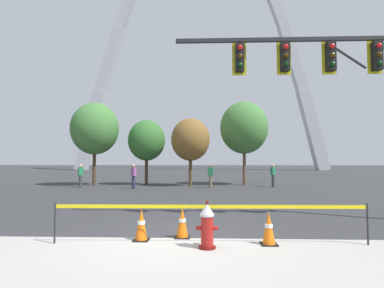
# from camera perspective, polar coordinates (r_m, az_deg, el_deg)

# --- Properties ---
(ground_plane) EXTENTS (240.00, 240.00, 0.00)m
(ground_plane) POSITION_cam_1_polar(r_m,az_deg,el_deg) (7.70, -3.28, -16.84)
(ground_plane) COLOR #333335
(fire_hydrant) EXTENTS (0.46, 0.48, 0.99)m
(fire_hydrant) POSITION_cam_1_polar(r_m,az_deg,el_deg) (6.74, 2.78, -14.76)
(fire_hydrant) COLOR #5E0F0D
(fire_hydrant) RESTS_ON ground
(caution_tape_barrier) EXTENTS (6.90, 0.17, 0.90)m
(caution_tape_barrier) POSITION_cam_1_polar(r_m,az_deg,el_deg) (7.02, 3.25, -12.77)
(caution_tape_barrier) COLOR #232326
(caution_tape_barrier) RESTS_ON ground
(traffic_cone_by_hydrant) EXTENTS (0.36, 0.36, 0.73)m
(traffic_cone_by_hydrant) POSITION_cam_1_polar(r_m,az_deg,el_deg) (7.47, -9.25, -14.42)
(traffic_cone_by_hydrant) COLOR black
(traffic_cone_by_hydrant) RESTS_ON ground
(traffic_cone_mid_sidewalk) EXTENTS (0.36, 0.36, 0.73)m
(traffic_cone_mid_sidewalk) POSITION_cam_1_polar(r_m,az_deg,el_deg) (7.63, -1.78, -14.21)
(traffic_cone_mid_sidewalk) COLOR black
(traffic_cone_mid_sidewalk) RESTS_ON ground
(traffic_cone_curb_edge) EXTENTS (0.36, 0.36, 0.73)m
(traffic_cone_curb_edge) POSITION_cam_1_polar(r_m,az_deg,el_deg) (7.22, 13.87, -14.77)
(traffic_cone_curb_edge) COLOR black
(traffic_cone_curb_edge) RESTS_ON ground
(traffic_signal_gantry) EXTENTS (7.82, 0.44, 6.00)m
(traffic_signal_gantry) POSITION_cam_1_polar(r_m,az_deg,el_deg) (10.85, 26.22, 10.95)
(traffic_signal_gantry) COLOR #232326
(traffic_signal_gantry) RESTS_ON ground
(monument_arch) EXTENTS (49.10, 2.15, 55.19)m
(monument_arch) POSITION_cam_1_polar(r_m,az_deg,el_deg) (64.47, 1.49, 17.01)
(monument_arch) COLOR #B2B5BC
(monument_arch) RESTS_ON ground
(tree_far_left) EXTENTS (3.51, 3.51, 6.15)m
(tree_far_left) POSITION_cam_1_polar(r_m,az_deg,el_deg) (24.32, -17.37, 2.68)
(tree_far_left) COLOR #473323
(tree_far_left) RESTS_ON ground
(tree_left_mid) EXTENTS (2.82, 2.82, 4.94)m
(tree_left_mid) POSITION_cam_1_polar(r_m,az_deg,el_deg) (24.10, -8.30, 0.64)
(tree_left_mid) COLOR #473323
(tree_left_mid) RESTS_ON ground
(tree_center_left) EXTENTS (2.81, 2.81, 4.91)m
(tree_center_left) POSITION_cam_1_polar(r_m,az_deg,el_deg) (22.59, -0.29, 0.80)
(tree_center_left) COLOR brown
(tree_center_left) RESTS_ON ground
(tree_center_right) EXTENTS (3.63, 3.63, 6.35)m
(tree_center_right) POSITION_cam_1_polar(r_m,az_deg,el_deg) (24.14, 9.50, 2.95)
(tree_center_right) COLOR brown
(tree_center_right) RESTS_ON ground
(pedestrian_walking_left) EXTENTS (0.39, 0.37, 1.59)m
(pedestrian_walking_left) POSITION_cam_1_polar(r_m,az_deg,el_deg) (20.94, -10.65, -5.79)
(pedestrian_walking_left) COLOR #232847
(pedestrian_walking_left) RESTS_ON ground
(pedestrian_standing_center) EXTENTS (0.39, 0.38, 1.59)m
(pedestrian_standing_center) POSITION_cam_1_polar(r_m,az_deg,el_deg) (22.74, -19.73, -5.45)
(pedestrian_standing_center) COLOR #38383D
(pedestrian_standing_center) RESTS_ON ground
(pedestrian_walking_right) EXTENTS (0.37, 0.26, 1.59)m
(pedestrian_walking_right) POSITION_cam_1_polar(r_m,az_deg,el_deg) (20.98, 3.42, -5.84)
(pedestrian_walking_right) COLOR brown
(pedestrian_walking_right) RESTS_ON ground
(pedestrian_near_trees) EXTENTS (0.39, 0.37, 1.59)m
(pedestrian_near_trees) POSITION_cam_1_polar(r_m,az_deg,el_deg) (22.47, 14.63, -5.56)
(pedestrian_near_trees) COLOR #38383D
(pedestrian_near_trees) RESTS_ON ground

